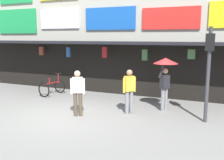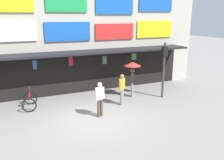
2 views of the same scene
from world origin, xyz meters
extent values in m
plane|color=gray|center=(0.00, 0.00, 0.00)|extent=(80.00, 80.00, 0.00)
cube|color=#B2AD9E|center=(0.00, 4.60, 4.00)|extent=(18.00, 1.20, 8.00)
cube|color=black|center=(0.00, 3.30, 2.60)|extent=(15.30, 1.40, 0.12)
cube|color=green|center=(0.00, 3.95, 5.32)|extent=(2.33, 0.08, 0.95)
cube|color=blue|center=(2.95, 3.95, 5.30)|extent=(2.46, 0.08, 1.12)
cube|color=blue|center=(5.90, 3.95, 5.50)|extent=(2.50, 0.08, 1.13)
cube|color=white|center=(-2.95, 3.95, 3.82)|extent=(2.40, 0.08, 1.01)
cube|color=blue|center=(0.00, 3.95, 3.76)|extent=(2.64, 0.08, 1.08)
cube|color=red|center=(2.95, 3.95, 3.69)|extent=(2.58, 0.08, 0.97)
cube|color=yellow|center=(5.90, 3.95, 3.78)|extent=(2.70, 0.08, 1.09)
cylinder|color=black|center=(-2.03, 3.32, 2.44)|extent=(0.02, 0.02, 0.20)
cube|color=#2D5693|center=(-2.03, 3.32, 2.10)|extent=(0.20, 0.12, 0.49)
cylinder|color=black|center=(-0.05, 3.45, 2.46)|extent=(0.02, 0.02, 0.15)
cube|color=maroon|center=(-0.05, 3.45, 2.13)|extent=(0.24, 0.15, 0.52)
cylinder|color=black|center=(1.99, 3.32, 2.43)|extent=(0.02, 0.02, 0.23)
cube|color=#477042|center=(1.99, 3.32, 2.07)|extent=(0.24, 0.14, 0.48)
cylinder|color=black|center=(4.00, 3.34, 2.45)|extent=(0.02, 0.02, 0.18)
cube|color=#477042|center=(4.00, 3.34, 2.16)|extent=(0.29, 0.18, 0.40)
cube|color=black|center=(0.00, 3.98, 1.25)|extent=(15.30, 0.04, 2.50)
cylinder|color=#38383D|center=(4.78, 1.16, 1.60)|extent=(0.12, 0.12, 3.20)
cube|color=black|center=(4.78, 1.16, 2.70)|extent=(0.29, 0.25, 0.56)
sphere|color=red|center=(4.78, 1.29, 2.83)|extent=(0.15, 0.15, 0.15)
sphere|color=black|center=(4.78, 1.29, 2.57)|extent=(0.15, 0.15, 0.15)
torus|color=black|center=(-2.44, 3.01, 0.36)|extent=(0.72, 0.16, 0.72)
torus|color=black|center=(-2.58, 1.92, 0.36)|extent=(0.72, 0.16, 0.72)
cylinder|color=#B21E1E|center=(-2.51, 2.47, 0.61)|extent=(0.18, 0.99, 0.05)
cylinder|color=#B21E1E|center=(-2.53, 2.30, 0.78)|extent=(0.04, 0.04, 0.35)
cube|color=black|center=(-2.53, 2.30, 0.97)|extent=(0.13, 0.21, 0.06)
cylinder|color=#B21E1E|center=(-2.45, 2.93, 0.78)|extent=(0.04, 0.04, 0.50)
cylinder|color=black|center=(-2.45, 2.93, 1.03)|extent=(0.44, 0.09, 0.04)
cylinder|color=gray|center=(2.01, 0.96, 0.44)|extent=(0.14, 0.14, 0.88)
cylinder|color=gray|center=(2.13, 1.09, 0.44)|extent=(0.14, 0.14, 0.88)
cube|color=gold|center=(2.07, 1.03, 1.16)|extent=(0.41, 0.41, 0.56)
sphere|color=#A87A5B|center=(2.07, 1.03, 1.57)|extent=(0.22, 0.22, 0.22)
cylinder|color=gold|center=(1.92, 0.86, 1.11)|extent=(0.09, 0.09, 0.56)
cylinder|color=gold|center=(2.22, 1.19, 1.11)|extent=(0.09, 0.09, 0.56)
cylinder|color=brown|center=(0.53, 0.06, 0.44)|extent=(0.14, 0.14, 0.88)
cylinder|color=brown|center=(0.36, -0.01, 0.44)|extent=(0.14, 0.14, 0.88)
cube|color=white|center=(0.44, 0.03, 1.16)|extent=(0.42, 0.35, 0.56)
sphere|color=tan|center=(0.44, 0.03, 1.57)|extent=(0.22, 0.22, 0.22)
cylinder|color=white|center=(0.65, 0.12, 1.11)|extent=(0.09, 0.09, 0.56)
cylinder|color=white|center=(0.24, -0.06, 1.11)|extent=(0.09, 0.09, 0.56)
cylinder|color=gray|center=(3.24, 2.05, 0.44)|extent=(0.14, 0.14, 0.88)
cylinder|color=gray|center=(3.15, 1.89, 0.44)|extent=(0.14, 0.14, 0.88)
cube|color=#232328|center=(3.20, 1.97, 1.16)|extent=(0.37, 0.42, 0.56)
sphere|color=tan|center=(3.20, 1.97, 1.57)|extent=(0.22, 0.22, 0.22)
cylinder|color=#232328|center=(3.30, 2.16, 1.11)|extent=(0.09, 0.09, 0.56)
cylinder|color=#232328|center=(3.09, 1.78, 1.56)|extent=(0.23, 0.09, 0.48)
cylinder|color=#4C3823|center=(3.09, 1.78, 1.67)|extent=(0.02, 0.02, 0.55)
cone|color=red|center=(3.20, 1.97, 1.97)|extent=(0.96, 0.96, 0.22)
camera|label=1|loc=(5.10, -7.67, 2.87)|focal=40.39mm
camera|label=2|loc=(-3.14, -9.61, 4.58)|focal=37.43mm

